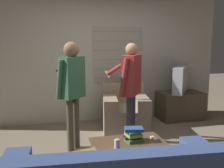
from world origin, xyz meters
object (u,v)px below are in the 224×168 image
Objects in this scene: armchair_beige at (125,112)px; person_left_standing at (72,83)px; soda_can at (117,144)px; coffee_table at (129,145)px; book_stack at (133,134)px; spare_remote at (154,138)px; tv at (181,79)px; person_right_standing at (131,81)px.

person_left_standing is (-1.04, -0.67, 0.70)m from armchair_beige.
coffee_table is at bearing 41.93° from soda_can.
person_left_standing is at bearing 112.32° from soda_can.
book_stack is 1.95× the size of spare_remote.
coffee_table is 1.26m from person_left_standing.
soda_can is 0.94× the size of spare_remote.
soda_can is (-0.27, -0.20, -0.03)m from book_stack.
coffee_table is at bearing -4.43° from tv.
person_left_standing is 13.07× the size of soda_can.
person_right_standing is 1.03m from spare_remote.
coffee_table is 0.57× the size of person_left_standing.
coffee_table is at bearing -93.64° from person_left_standing.
tv is 2.94× the size of book_stack.
spare_remote is at bearing -2.00° from book_stack.
armchair_beige is 1.48m from tv.
person_left_standing is 1.26m from soda_can.
book_stack is 0.34m from soda_can.
coffee_table is 3.59× the size of book_stack.
person_left_standing is at bearing 132.55° from spare_remote.
soda_can is at bearing -107.95° from person_left_standing.
person_right_standing is 6.24× the size of book_stack.
tv is at bearing 46.17° from spare_remote.
armchair_beige reaches higher than spare_remote.
person_right_standing is at bearing 70.42° from coffee_table.
tv is 5.73× the size of spare_remote.
tv reaches higher than armchair_beige.
book_stack is (0.70, -0.82, -0.57)m from person_left_standing.
armchair_beige is at bearing 24.73° from person_right_standing.
coffee_table is 2.61m from tv.
person_left_standing reaches higher than book_stack.
spare_remote reaches higher than coffee_table.
spare_remote is (0.28, -0.01, -0.08)m from book_stack.
armchair_beige is at bearing -36.40° from tv.
coffee_table is 0.15m from book_stack.
coffee_table is 7.44× the size of soda_can.
person_left_standing reaches higher than spare_remote.
armchair_beige reaches higher than book_stack.
coffee_table is at bearing 85.04° from armchair_beige.
spare_remote is at bearing 97.97° from armchair_beige.
book_stack is 2.07× the size of soda_can.
person_left_standing is 0.92m from person_right_standing.
spare_remote is at bearing 19.06° from soda_can.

